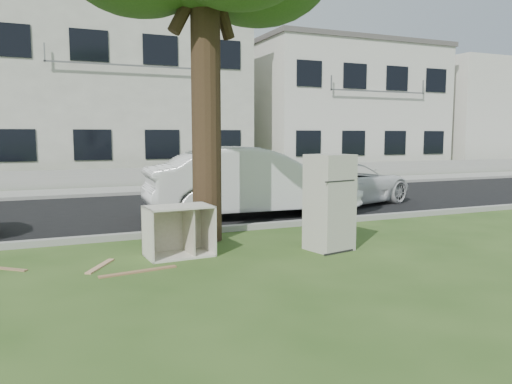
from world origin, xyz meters
name	(u,v)px	position (x,y,z in m)	size (l,w,h in m)	color
ground	(266,260)	(0.00, 0.00, 0.00)	(120.00, 120.00, 0.00)	#2F4D1B
road	(174,209)	(0.00, 6.00, 0.01)	(120.00, 7.00, 0.01)	black
kerb_near	(217,232)	(0.00, 2.45, 0.00)	(120.00, 0.18, 0.12)	gray
kerb_far	(149,195)	(0.00, 9.55, 0.00)	(120.00, 0.18, 0.12)	gray
sidewalk	(141,190)	(0.00, 11.00, 0.01)	(120.00, 2.80, 0.01)	gray
low_wall	(133,177)	(0.00, 12.60, 0.35)	(120.00, 0.15, 0.70)	gray
townhouse_center	(114,98)	(0.00, 17.50, 3.72)	(11.22, 8.16, 7.44)	beige
townhouse_right	(332,110)	(12.00, 17.50, 3.42)	(10.20, 8.16, 6.84)	silver
filler_right	(504,117)	(26.00, 18.00, 3.20)	(16.00, 9.00, 6.40)	beige
fridge	(329,202)	(1.29, 0.22, 0.82)	(0.68, 0.63, 1.64)	beige
cabinet	(179,231)	(-1.21, 0.79, 0.41)	(1.06, 0.66, 0.83)	white
plank_a	(139,271)	(-2.00, 0.05, 0.01)	(1.14, 0.09, 0.02)	#976A49
plank_b	(4,268)	(-3.80, 1.01, 0.01)	(0.81, 0.08, 0.02)	#946E4D
plank_c	(100,266)	(-2.47, 0.58, 0.01)	(0.83, 0.09, 0.02)	tan
car_center	(252,182)	(1.47, 4.08, 0.85)	(1.79, 5.14, 1.69)	silver
car_right	(345,183)	(4.68, 4.91, 0.61)	(2.03, 4.39, 1.22)	white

